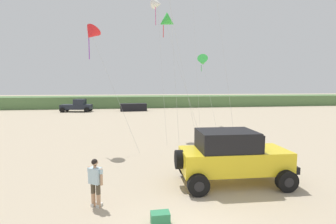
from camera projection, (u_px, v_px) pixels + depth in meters
dune_ridge at (168, 101)px, 49.54m from camera, size 90.00×7.35×2.06m
jeep at (232, 156)px, 10.37m from camera, size 4.90×2.53×2.26m
person_watching at (95, 180)px, 8.39m from camera, size 0.55×0.45×1.67m
cooler_box at (160, 218)px, 7.36m from camera, size 0.57×0.37×0.38m
distant_pickup at (77, 106)px, 39.12m from camera, size 4.77×2.82×1.98m
distant_sedan at (133, 107)px, 40.46m from camera, size 4.28×1.91×1.20m
kite_red_delta at (203, 62)px, 26.35m from camera, size 1.45×5.24×7.45m
kite_orange_streamer at (165, 22)px, 20.15m from camera, size 3.01×4.01×9.97m
kite_blue_swept at (91, 34)px, 15.55m from camera, size 3.50×2.48×7.97m
kite_pink_ribbon at (157, 4)px, 20.19m from camera, size 1.21×5.15×11.15m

